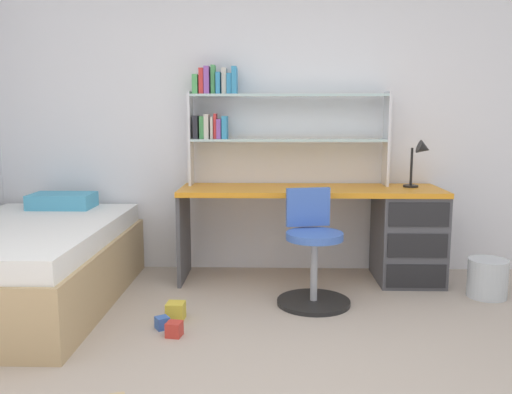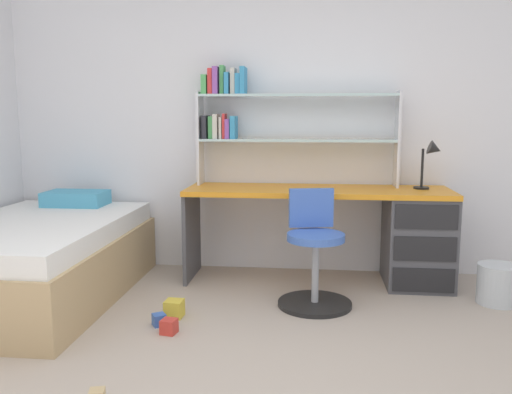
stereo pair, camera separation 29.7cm
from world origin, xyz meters
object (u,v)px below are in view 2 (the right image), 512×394
desk_lamp (432,157)px  bed_platform (37,260)px  toy_block_red_2 (169,326)px  swivel_chair (315,260)px  toy_block_yellow_1 (174,309)px  waste_bin (498,284)px  toy_block_blue_3 (159,320)px  desk (389,231)px  bookshelf_hutch (263,114)px

desk_lamp → bed_platform: size_ratio=0.20×
desk_lamp → toy_block_red_2: size_ratio=4.29×
swivel_chair → toy_block_red_2: size_ratio=9.06×
bed_platform → toy_block_red_2: (1.13, -0.54, -0.24)m
desk_lamp → toy_block_red_2: (-1.77, -1.21, -0.96)m
bed_platform → toy_block_yellow_1: (1.09, -0.27, -0.23)m
waste_bin → toy_block_red_2: bearing=-160.4°
desk_lamp → toy_block_blue_3: bearing=-149.6°
desk_lamp → toy_block_yellow_1: size_ratio=3.33×
swivel_chair → waste_bin: (1.30, 0.16, -0.18)m
desk → toy_block_blue_3: 1.93m
toy_block_red_2 → toy_block_blue_3: (-0.10, 0.11, -0.01)m
desk → toy_block_red_2: desk is taller
swivel_chair → desk: bearing=44.0°
bookshelf_hutch → toy_block_yellow_1: size_ratio=14.14×
desk_lamp → desk: bearing=-173.7°
bed_platform → waste_bin: size_ratio=6.69×
swivel_chair → toy_block_red_2: bearing=-145.1°
desk_lamp → bookshelf_hutch: bearing=173.5°
swivel_chair → toy_block_yellow_1: bearing=-159.4°
toy_block_blue_3 → toy_block_red_2: bearing=-50.0°
desk → waste_bin: (0.72, -0.40, -0.29)m
desk → desk_lamp: size_ratio=5.42×
desk → toy_block_red_2: size_ratio=23.24×
toy_block_blue_3 → desk: bearing=34.3°
desk → waste_bin: bearing=-29.0°
desk_lamp → bed_platform: bearing=-167.0°
bed_platform → toy_block_yellow_1: bearing=-13.9°
swivel_chair → bed_platform: (-2.01, -0.08, -0.04)m
toy_block_blue_3 → toy_block_yellow_1: bearing=69.8°
toy_block_yellow_1 → toy_block_blue_3: 0.17m
toy_block_yellow_1 → toy_block_blue_3: size_ratio=1.50×
toy_block_red_2 → toy_block_blue_3: 0.15m
desk_lamp → toy_block_blue_3: desk_lamp is taller
bed_platform → toy_block_red_2: bearing=-25.6°
bookshelf_hutch → swivel_chair: bookshelf_hutch is taller
desk_lamp → waste_bin: desk_lamp is taller
bed_platform → toy_block_blue_3: size_ratio=24.75×
bookshelf_hutch → desk_lamp: 1.37m
toy_block_blue_3 → desk_lamp: bearing=30.4°
bookshelf_hutch → swivel_chair: bearing=-59.7°
swivel_chair → waste_bin: size_ratio=2.84×
desk_lamp → bed_platform: desk_lamp is taller
toy_block_yellow_1 → bookshelf_hutch: bearing=65.9°
desk → desk_lamp: (0.31, 0.03, 0.58)m
bookshelf_hutch → desk_lamp: bearing=-6.5°
toy_block_blue_3 → bed_platform: bearing=157.6°
swivel_chair → waste_bin: swivel_chair is taller
desk → bookshelf_hutch: size_ratio=1.28×
desk_lamp → toy_block_red_2: bearing=-145.7°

